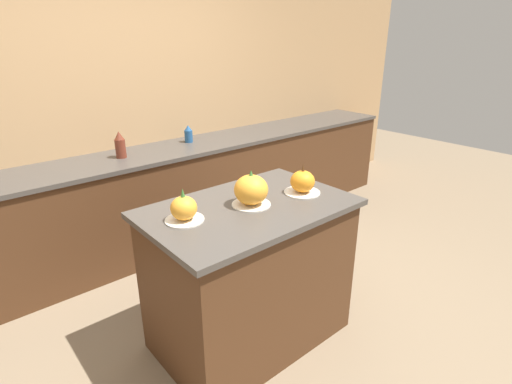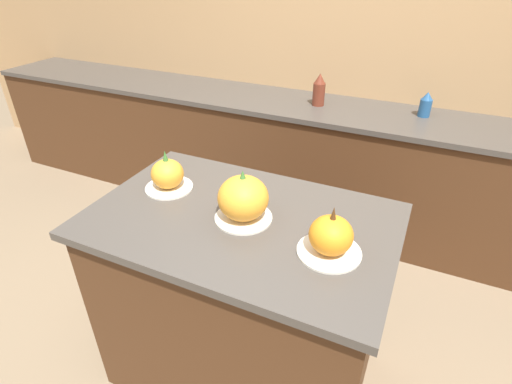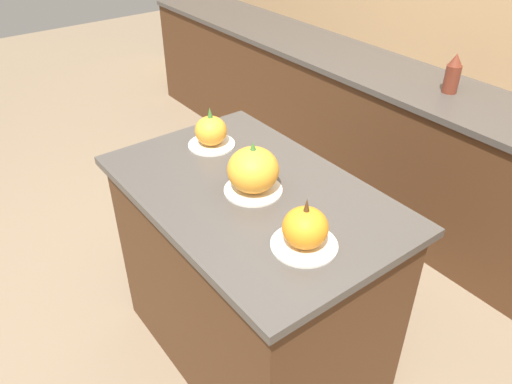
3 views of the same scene
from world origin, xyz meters
name	(u,v)px [view 3 (image 3 of 3)]	position (x,y,z in m)	size (l,w,h in m)	color
ground_plane	(252,347)	(0.00, 0.00, 0.00)	(12.00, 12.00, 0.00)	#847056
kitchen_island	(252,277)	(0.00, 0.00, 0.47)	(1.21, 0.78, 0.94)	#4C2D19
back_counter	(451,173)	(0.00, 1.47, 0.46)	(6.00, 0.60, 0.92)	#4C2D19
pumpkin_cake_left	(211,132)	(-0.39, 0.07, 1.00)	(0.21, 0.21, 0.18)	silver
pumpkin_cake_center	(252,171)	(0.01, 0.00, 1.03)	(0.23, 0.23, 0.21)	silver
pumpkin_cake_right	(305,229)	(0.38, -0.06, 1.01)	(0.23, 0.23, 0.19)	silver
bottle_tall	(453,74)	(-0.14, 1.48, 1.02)	(0.08, 0.08, 0.22)	maroon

